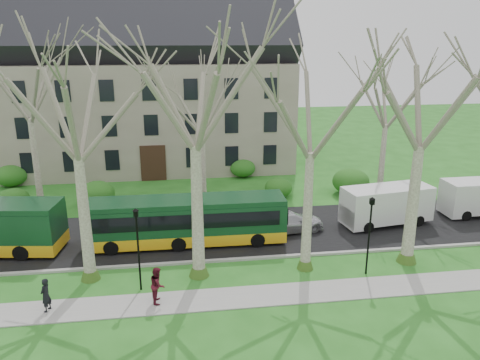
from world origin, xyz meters
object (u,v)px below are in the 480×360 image
Objects in this scene: bus_follow at (188,220)px; van_a at (386,206)px; sedan at (290,222)px; pedestrian_a at (46,295)px; pedestrian_b at (158,285)px.

van_a is (13.41, 1.19, -0.17)m from bus_follow.
van_a reaches higher than sedan.
bus_follow is 9.52m from pedestrian_a.
pedestrian_b is at bearing 121.63° from sedan.
sedan is at bearing -46.52° from pedestrian_b.
bus_follow is at bearing -12.70° from pedestrian_b.
sedan is 2.55× the size of pedestrian_b.
sedan is 11.16m from pedestrian_b.
pedestrian_a is (-6.79, -6.65, -0.66)m from bus_follow.
pedestrian_b is (-8.30, -7.46, 0.23)m from sedan.
bus_follow reaches higher than pedestrian_a.
bus_follow is 7.23× the size of pedestrian_a.
pedestrian_a is 5.12m from pedestrian_b.
pedestrian_a is (-13.43, -7.55, 0.16)m from sedan.
pedestrian_a is 0.91× the size of pedestrian_b.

